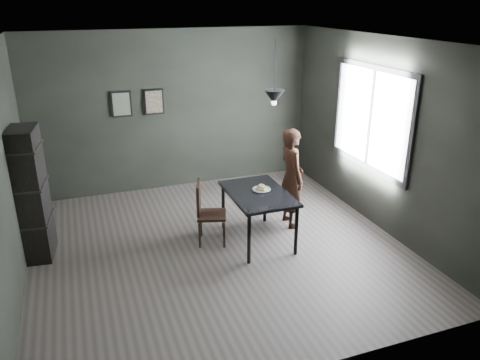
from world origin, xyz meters
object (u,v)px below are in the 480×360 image
object	(u,v)px
cafe_table	(258,198)
white_plate	(261,190)
pendant_lamp	(274,97)
shelf_unit	(32,195)
woman	(291,178)
wood_chair	(206,209)

from	to	relation	value
cafe_table	white_plate	world-z (taller)	white_plate
pendant_lamp	white_plate	bearing A→B (deg)	-167.02
shelf_unit	woman	bearing A→B (deg)	2.21
white_plate	shelf_unit	xyz separation A→B (m)	(-3.00, 0.57, 0.13)
shelf_unit	white_plate	bearing A→B (deg)	-3.74
woman	wood_chair	size ratio (longest dim) A/B	1.67
cafe_table	wood_chair	bearing A→B (deg)	163.60
cafe_table	shelf_unit	distance (m)	3.00
white_plate	woman	bearing A→B (deg)	24.29
woman	white_plate	bearing A→B (deg)	115.98
cafe_table	wood_chair	size ratio (longest dim) A/B	1.32
wood_chair	pendant_lamp	xyz separation A→B (m)	(0.95, -0.11, 1.53)
white_plate	pendant_lamp	world-z (taller)	pendant_lamp
white_plate	wood_chair	world-z (taller)	wood_chair
wood_chair	shelf_unit	world-z (taller)	shelf_unit
wood_chair	pendant_lamp	distance (m)	1.81
pendant_lamp	wood_chair	bearing A→B (deg)	173.61
white_plate	shelf_unit	size ratio (longest dim) A/B	0.13
woman	shelf_unit	xyz separation A→B (m)	(-3.59, 0.30, 0.13)
cafe_table	white_plate	size ratio (longest dim) A/B	5.22
white_plate	pendant_lamp	distance (m)	1.31
pendant_lamp	woman	bearing A→B (deg)	28.54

